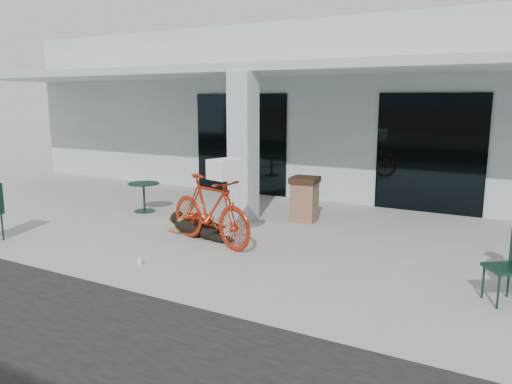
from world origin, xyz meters
The scene contains 13 objects.
ground centered at (0.00, 0.00, 0.00)m, with size 80.00×80.00×0.00m, color #A5A29B.
building centered at (0.00, 8.50, 2.25)m, with size 22.00×7.00×4.50m, color silver.
storefront_glass_left centered at (-3.20, 4.98, 1.35)m, with size 2.80×0.06×2.70m, color black.
storefront_glass_right centered at (1.80, 4.98, 1.35)m, with size 2.40×0.06×2.70m, color black.
column centered at (-1.50, 2.30, 1.56)m, with size 0.50×0.50×3.12m, color silver.
overhang centered at (0.00, 3.60, 3.21)m, with size 22.00×2.80×0.18m, color silver.
bicycle centered at (-1.05, 0.40, 0.62)m, with size 0.58×2.06×1.24m, color #A6260D.
laundry_basket centered at (-0.62, 0.28, 1.40)m, with size 0.56×0.41×0.33m, color white.
dog centered at (-1.55, 0.70, 0.21)m, with size 1.23×0.41×0.41m, color black, non-canonical shape.
cup_near_dog centered at (-1.39, -1.07, 0.05)m, with size 0.08×0.08×0.10m, color white.
cafe_table_near centered at (-3.87, 1.80, 0.34)m, with size 0.72×0.72×0.67m, color #133825, non-canonical shape.
cafe_chair_far_b centered at (3.69, 0.06, 0.47)m, with size 0.43×0.47×0.95m, color #133825, non-canonical shape.
trash_receptacle centered at (-0.29, 2.80, 0.48)m, with size 0.56×0.56×0.95m, color brown, non-canonical shape.
Camera 1 is at (3.91, -6.71, 2.57)m, focal length 35.00 mm.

